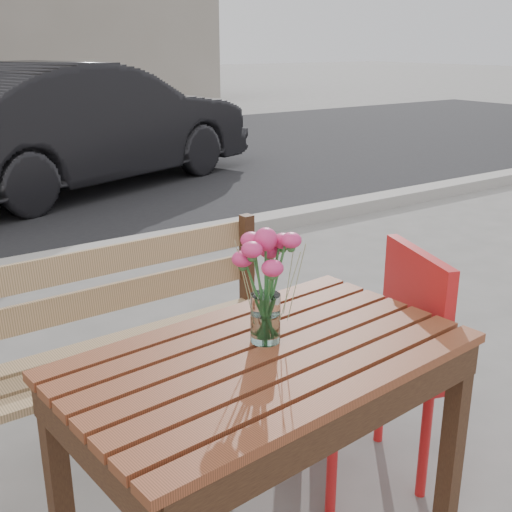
# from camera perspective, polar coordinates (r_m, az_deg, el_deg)

# --- Properties ---
(main_table) EXTENTS (1.27, 0.81, 0.75)m
(main_table) POSITION_cam_1_polar(r_m,az_deg,el_deg) (1.98, 1.07, -11.66)
(main_table) COLOR #5D2F18
(main_table) RESTS_ON ground
(main_bench) EXTENTS (1.45, 0.47, 0.89)m
(main_bench) POSITION_cam_1_polar(r_m,az_deg,el_deg) (2.65, -11.56, -5.90)
(main_bench) COLOR olive
(main_bench) RESTS_ON ground
(red_chair) EXTENTS (0.57, 0.57, 0.91)m
(red_chair) POSITION_cam_1_polar(r_m,az_deg,el_deg) (2.46, 11.31, -8.26)
(red_chair) COLOR red
(red_chair) RESTS_ON ground
(main_vase) EXTENTS (0.20, 0.20, 0.36)m
(main_vase) POSITION_cam_1_polar(r_m,az_deg,el_deg) (1.90, 0.86, -1.46)
(main_vase) COLOR white
(main_vase) RESTS_ON main_table
(parked_car) EXTENTS (4.54, 2.86, 1.41)m
(parked_car) POSITION_cam_1_polar(r_m,az_deg,el_deg) (7.75, -14.92, 11.17)
(parked_car) COLOR black
(parked_car) RESTS_ON ground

